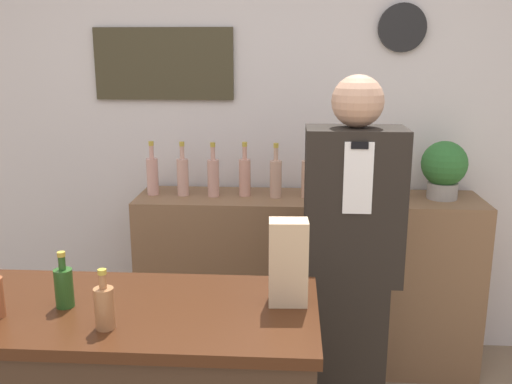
% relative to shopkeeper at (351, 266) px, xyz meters
% --- Properties ---
extents(back_wall, '(5.20, 0.09, 2.70)m').
position_rel_shopkeeper_xyz_m(back_wall, '(-0.43, 0.90, 0.51)').
color(back_wall, silver).
rests_on(back_wall, ground_plane).
extents(back_shelf, '(1.91, 0.43, 1.00)m').
position_rel_shopkeeper_xyz_m(back_shelf, '(-0.18, 0.63, -0.34)').
color(back_shelf, brown).
rests_on(back_shelf, ground_plane).
extents(shopkeeper, '(0.43, 0.27, 1.70)m').
position_rel_shopkeeper_xyz_m(shopkeeper, '(0.00, 0.00, 0.00)').
color(shopkeeper, black).
rests_on(shopkeeper, ground_plane).
extents(potted_plant, '(0.25, 0.25, 0.32)m').
position_rel_shopkeeper_xyz_m(potted_plant, '(0.55, 0.65, 0.33)').
color(potted_plant, '#9E998E').
rests_on(potted_plant, back_shelf).
extents(paper_bag, '(0.14, 0.10, 0.30)m').
position_rel_shopkeeper_xyz_m(paper_bag, '(-0.28, -0.60, 0.24)').
color(paper_bag, tan).
rests_on(paper_bag, display_counter).
extents(counter_bottle_2, '(0.06, 0.06, 0.20)m').
position_rel_shopkeeper_xyz_m(counter_bottle_2, '(-1.04, -0.68, 0.17)').
color(counter_bottle_2, '#244E1D').
rests_on(counter_bottle_2, display_counter).
extents(counter_bottle_3, '(0.06, 0.06, 0.20)m').
position_rel_shopkeeper_xyz_m(counter_bottle_3, '(-0.85, -0.82, 0.17)').
color(counter_bottle_3, '#9C673E').
rests_on(counter_bottle_3, display_counter).
extents(shelf_bottle_0, '(0.07, 0.07, 0.30)m').
position_rel_shopkeeper_xyz_m(shelf_bottle_0, '(-1.05, 0.64, 0.27)').
color(shelf_bottle_0, tan).
rests_on(shelf_bottle_0, back_shelf).
extents(shelf_bottle_1, '(0.07, 0.07, 0.30)m').
position_rel_shopkeeper_xyz_m(shelf_bottle_1, '(-0.88, 0.63, 0.27)').
color(shelf_bottle_1, tan).
rests_on(shelf_bottle_1, back_shelf).
extents(shelf_bottle_2, '(0.07, 0.07, 0.30)m').
position_rel_shopkeeper_xyz_m(shelf_bottle_2, '(-0.71, 0.62, 0.27)').
color(shelf_bottle_2, tan).
rests_on(shelf_bottle_2, back_shelf).
extents(shelf_bottle_3, '(0.07, 0.07, 0.30)m').
position_rel_shopkeeper_xyz_m(shelf_bottle_3, '(-0.53, 0.64, 0.27)').
color(shelf_bottle_3, tan).
rests_on(shelf_bottle_3, back_shelf).
extents(shelf_bottle_4, '(0.07, 0.07, 0.30)m').
position_rel_shopkeeper_xyz_m(shelf_bottle_4, '(-0.36, 0.62, 0.27)').
color(shelf_bottle_4, tan).
rests_on(shelf_bottle_4, back_shelf).
extents(shelf_bottle_5, '(0.07, 0.07, 0.30)m').
position_rel_shopkeeper_xyz_m(shelf_bottle_5, '(-0.19, 0.62, 0.27)').
color(shelf_bottle_5, tan).
rests_on(shelf_bottle_5, back_shelf).
extents(shelf_bottle_6, '(0.07, 0.07, 0.30)m').
position_rel_shopkeeper_xyz_m(shelf_bottle_6, '(-0.01, 0.62, 0.27)').
color(shelf_bottle_6, tan).
rests_on(shelf_bottle_6, back_shelf).
extents(shelf_bottle_7, '(0.07, 0.07, 0.30)m').
position_rel_shopkeeper_xyz_m(shelf_bottle_7, '(0.16, 0.63, 0.27)').
color(shelf_bottle_7, tan).
rests_on(shelf_bottle_7, back_shelf).
extents(shelf_bottle_8, '(0.07, 0.07, 0.30)m').
position_rel_shopkeeper_xyz_m(shelf_bottle_8, '(0.33, 0.63, 0.27)').
color(shelf_bottle_8, tan).
rests_on(shelf_bottle_8, back_shelf).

